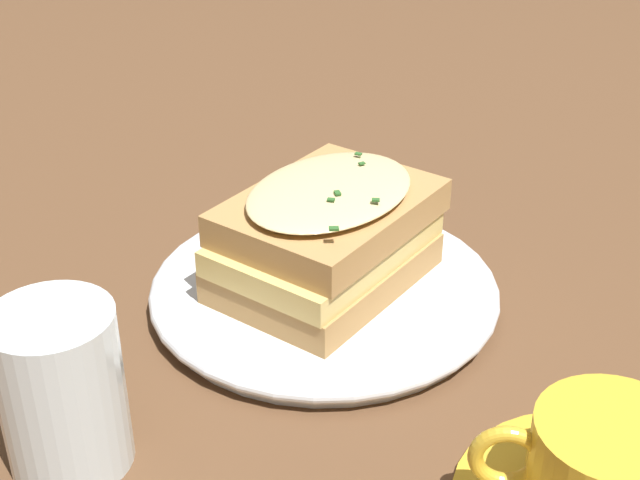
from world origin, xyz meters
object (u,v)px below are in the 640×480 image
water_glass (62,390)px  sandwich (324,234)px  dinner_plate (320,288)px  teacup_with_saucer (605,480)px

water_glass → sandwich: bearing=-4.3°
sandwich → dinner_plate: bearing=151.0°
dinner_plate → sandwich: bearing=-29.0°
teacup_with_saucer → water_glass: water_glass is taller
teacup_with_saucer → water_glass: bearing=-1.4°
dinner_plate → sandwich: 0.04m
dinner_plate → sandwich: (0.00, -0.00, 0.04)m
water_glass → dinner_plate: bearing=-3.9°
sandwich → water_glass: water_glass is taller
sandwich → water_glass: bearing=175.7°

